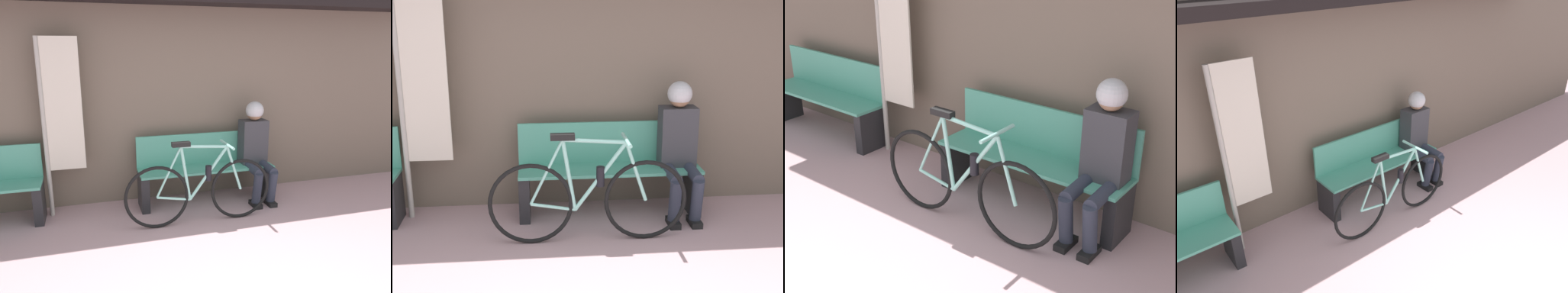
# 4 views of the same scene
# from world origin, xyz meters

# --- Properties ---
(storefront_wall) EXTENTS (12.00, 0.56, 3.20)m
(storefront_wall) POSITION_xyz_m (0.00, 2.72, 1.66)
(storefront_wall) COLOR #756656
(storefront_wall) RESTS_ON ground_plane
(park_bench_near) EXTENTS (1.72, 0.42, 0.87)m
(park_bench_near) POSITION_xyz_m (0.18, 2.38, 0.42)
(park_bench_near) COLOR #51A88E
(park_bench_near) RESTS_ON ground_plane
(bicycle) EXTENTS (1.69, 0.40, 0.96)m
(bicycle) POSITION_xyz_m (-0.08, 1.76, 0.40)
(bicycle) COLOR black
(bicycle) RESTS_ON ground_plane
(person_seated) EXTENTS (0.34, 0.59, 1.28)m
(person_seated) POSITION_xyz_m (0.83, 2.28, 0.74)
(person_seated) COLOR #2D3342
(person_seated) RESTS_ON ground_plane
(banner_pole) EXTENTS (0.45, 0.05, 2.06)m
(banner_pole) POSITION_xyz_m (-1.55, 2.43, 1.23)
(banner_pole) COLOR #B7B2A8
(banner_pole) RESTS_ON ground_plane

